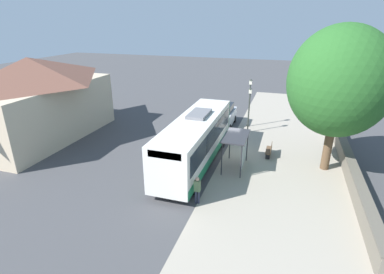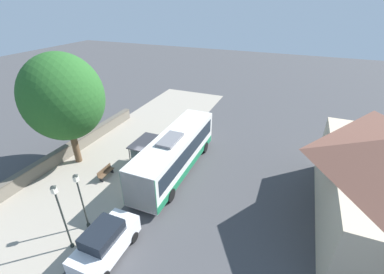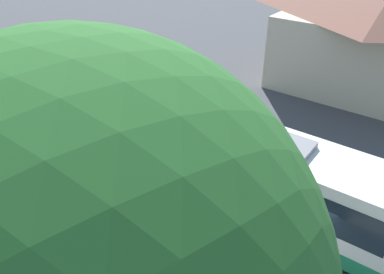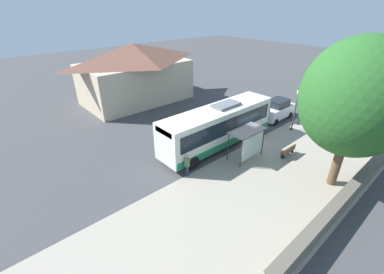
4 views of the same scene
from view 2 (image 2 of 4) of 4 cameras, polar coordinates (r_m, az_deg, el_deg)
ground_plane at (r=21.11m, az=-10.28°, el=-9.84°), size 120.00×120.00×0.00m
sidewalk_plaza at (r=23.50m, az=-19.72°, el=-6.80°), size 9.00×44.00×0.02m
stone_wall at (r=25.85m, az=-26.76°, el=-3.38°), size 0.60×20.00×1.19m
bus at (r=20.98m, az=-3.71°, el=-3.45°), size 2.68×10.99×3.58m
bus_shelter at (r=22.06m, az=-10.79°, el=-1.82°), size 1.56×2.98×2.41m
pedestrian at (r=25.74m, az=-2.25°, el=0.81°), size 0.34×0.22×1.67m
bench at (r=22.16m, az=-18.65°, el=-7.45°), size 0.40×1.61×0.88m
street_lamp_near at (r=16.11m, az=-27.02°, el=-14.75°), size 0.28×0.28×4.59m
street_lamp_far at (r=17.14m, az=-23.47°, el=-12.07°), size 0.28×0.28×4.13m
shade_tree at (r=22.86m, az=-26.71°, el=7.85°), size 6.34×6.34×9.53m
parked_car_behind_bus at (r=16.11m, az=-18.67°, el=-21.31°), size 1.93×4.16×2.10m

